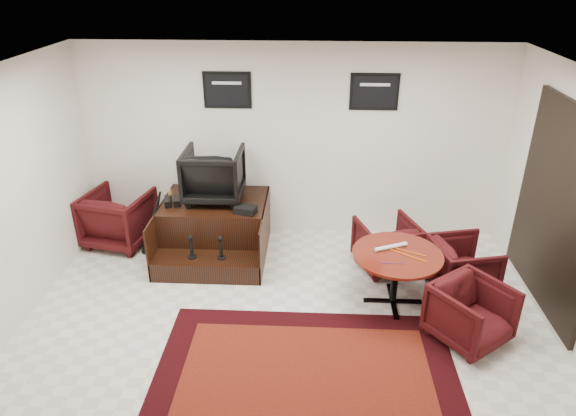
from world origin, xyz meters
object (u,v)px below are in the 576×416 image
(table_chair_window, at_px, (463,264))
(table_chair_back, at_px, (387,242))
(meeting_table, at_px, (397,260))
(shine_chair, at_px, (214,172))
(shine_podium, at_px, (215,229))
(armchair_side, at_px, (118,215))
(table_chair_corner, at_px, (471,311))

(table_chair_window, bearing_deg, table_chair_back, 48.73)
(meeting_table, bearing_deg, shine_chair, 151.76)
(shine_podium, distance_m, table_chair_window, 3.33)
(armchair_side, relative_size, table_chair_window, 1.19)
(armchair_side, distance_m, table_chair_corner, 4.90)
(table_chair_window, bearing_deg, shine_chair, 61.20)
(table_chair_back, bearing_deg, shine_chair, -30.10)
(shine_chair, relative_size, table_chair_window, 1.09)
(shine_chair, height_order, table_chair_back, shine_chair)
(table_chair_back, bearing_deg, meeting_table, 70.94)
(shine_podium, height_order, table_chair_corner, shine_podium)
(shine_podium, bearing_deg, meeting_table, -25.37)
(shine_chair, distance_m, table_chair_back, 2.52)
(table_chair_window, bearing_deg, armchair_side, 65.79)
(table_chair_back, relative_size, table_chair_window, 1.01)
(table_chair_corner, bearing_deg, table_chair_back, 79.27)
(table_chair_back, bearing_deg, table_chair_window, 132.29)
(meeting_table, bearing_deg, armchair_side, 161.29)
(meeting_table, bearing_deg, shine_podium, 154.63)
(armchair_side, xyz_separation_m, table_chair_corner, (4.51, -1.91, -0.07))
(meeting_table, xyz_separation_m, table_chair_window, (0.88, 0.33, -0.23))
(shine_chair, relative_size, meeting_table, 0.77)
(meeting_table, distance_m, table_chair_corner, 0.99)
(shine_podium, bearing_deg, armchair_side, 173.40)
(table_chair_window, bearing_deg, shine_podium, 63.65)
(table_chair_back, xyz_separation_m, table_chair_corner, (0.72, -1.44, -0.00))
(meeting_table, distance_m, table_chair_window, 0.96)
(shine_chair, xyz_separation_m, meeting_table, (2.36, -1.27, -0.55))
(shine_podium, height_order, armchair_side, armchair_side)
(table_chair_back, bearing_deg, shine_podium, -26.59)
(shine_chair, distance_m, meeting_table, 2.73)
(table_chair_corner, bearing_deg, shine_chair, 110.92)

